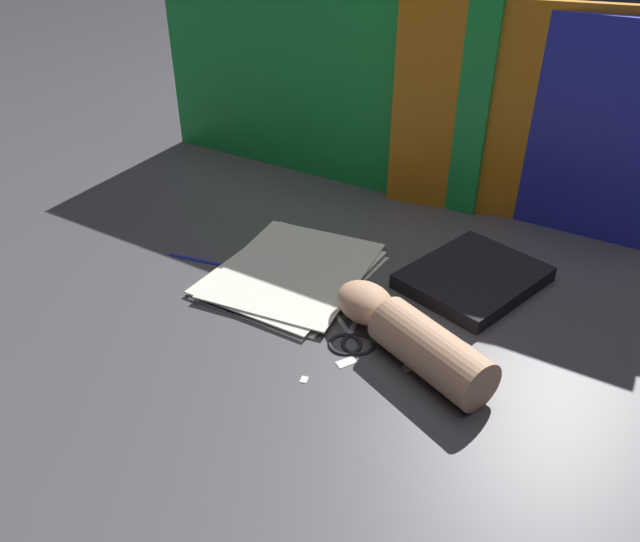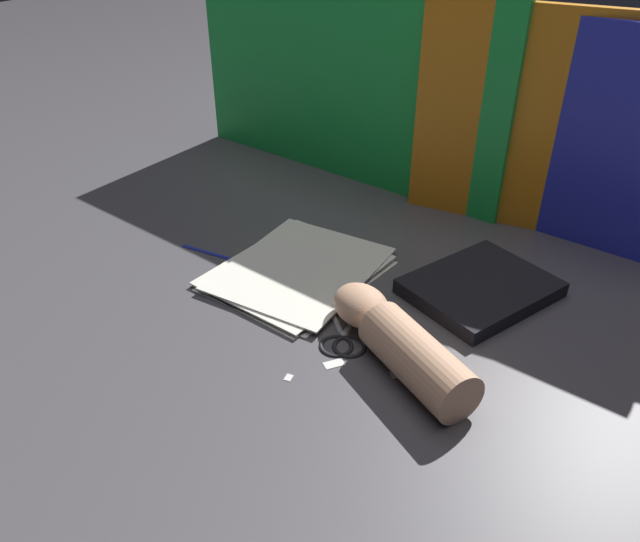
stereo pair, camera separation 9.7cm
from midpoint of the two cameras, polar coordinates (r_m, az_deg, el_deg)
name	(u,v)px [view 2 (the right image)]	position (r m, az deg, el deg)	size (l,w,h in m)	color
ground_plane	(338,305)	(1.00, 4.42, -3.21)	(6.00, 6.00, 0.00)	#4C494F
backdrop_panel_left	(340,79)	(1.39, 3.97, 17.09)	(0.78, 0.09, 0.43)	green
backdrop_panel_center	(478,114)	(1.27, 16.49, 13.54)	(0.83, 0.08, 0.39)	#2833D1
backdrop_panel_right	(618,137)	(1.22, 27.75, 10.76)	(0.72, 0.11, 0.41)	orange
paper_stack	(298,271)	(1.07, 0.56, -0.05)	(0.26, 0.31, 0.01)	white
book_closed	(480,288)	(1.06, 16.99, -1.57)	(0.24, 0.27, 0.03)	black
scissors	(344,332)	(0.94, 5.18, -5.71)	(0.15, 0.18, 0.01)	silver
hand_forearm	(399,342)	(0.88, 10.42, -6.50)	(0.28, 0.20, 0.07)	tan
paper_scrap_near	(396,374)	(0.88, 10.13, -9.41)	(0.02, 0.02, 0.00)	white
paper_scrap_mid	(334,364)	(0.89, 4.45, -8.56)	(0.03, 0.03, 0.00)	white
paper_scrap_far	(280,326)	(0.95, -0.72, -5.19)	(0.03, 0.03, 0.00)	white
paper_scrap_side	(289,377)	(0.86, 0.35, -9.83)	(0.01, 0.01, 0.00)	white
pen	(218,254)	(1.13, -6.87, 1.47)	(0.16, 0.03, 0.01)	#2333B2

